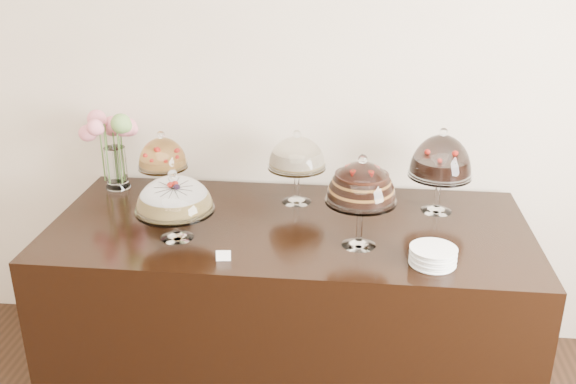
# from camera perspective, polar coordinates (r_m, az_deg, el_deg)

# --- Properties ---
(wall_back) EXTENTS (5.00, 0.04, 3.00)m
(wall_back) POSITION_cam_1_polar(r_m,az_deg,el_deg) (3.29, 2.34, 10.72)
(wall_back) COLOR beige
(wall_back) RESTS_ON ground
(display_counter) EXTENTS (2.20, 1.00, 0.90)m
(display_counter) POSITION_cam_1_polar(r_m,az_deg,el_deg) (3.19, 0.10, -10.19)
(display_counter) COLOR black
(display_counter) RESTS_ON ground
(cake_stand_sugar_sponge) EXTENTS (0.34, 0.34, 0.32)m
(cake_stand_sugar_sponge) POSITION_cam_1_polar(r_m,az_deg,el_deg) (2.80, -10.09, -0.45)
(cake_stand_sugar_sponge) COLOR white
(cake_stand_sugar_sponge) RESTS_ON display_counter
(cake_stand_choco_layer) EXTENTS (0.30, 0.30, 0.41)m
(cake_stand_choco_layer) POSITION_cam_1_polar(r_m,az_deg,el_deg) (2.68, 6.54, 0.59)
(cake_stand_choco_layer) COLOR white
(cake_stand_choco_layer) RESTS_ON display_counter
(cake_stand_cheesecake) EXTENTS (0.29, 0.29, 0.37)m
(cake_stand_cheesecake) POSITION_cam_1_polar(r_m,az_deg,el_deg) (3.12, 0.80, 3.24)
(cake_stand_cheesecake) COLOR white
(cake_stand_cheesecake) RESTS_ON display_counter
(cake_stand_dark_choco) EXTENTS (0.30, 0.30, 0.42)m
(cake_stand_dark_choco) POSITION_cam_1_polar(r_m,az_deg,el_deg) (3.09, 13.44, 2.83)
(cake_stand_dark_choco) COLOR white
(cake_stand_dark_choco) RESTS_ON display_counter
(cake_stand_fruit_tart) EXTENTS (0.25, 0.25, 0.34)m
(cake_stand_fruit_tart) POSITION_cam_1_polar(r_m,az_deg,el_deg) (3.26, -11.10, 3.12)
(cake_stand_fruit_tart) COLOR white
(cake_stand_fruit_tart) RESTS_ON display_counter
(flower_vase) EXTENTS (0.30, 0.30, 0.43)m
(flower_vase) POSITION_cam_1_polar(r_m,az_deg,el_deg) (3.42, -15.26, 4.64)
(flower_vase) COLOR white
(flower_vase) RESTS_ON display_counter
(plate_stack) EXTENTS (0.19, 0.19, 0.07)m
(plate_stack) POSITION_cam_1_polar(r_m,az_deg,el_deg) (2.67, 12.76, -5.57)
(plate_stack) COLOR white
(plate_stack) RESTS_ON display_counter
(price_card_left) EXTENTS (0.06, 0.02, 0.04)m
(price_card_left) POSITION_cam_1_polar(r_m,az_deg,el_deg) (2.66, -5.77, -5.66)
(price_card_left) COLOR white
(price_card_left) RESTS_ON display_counter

